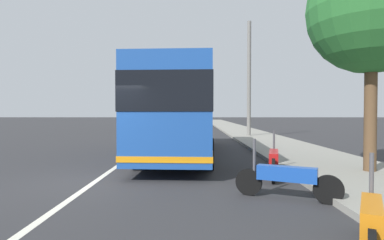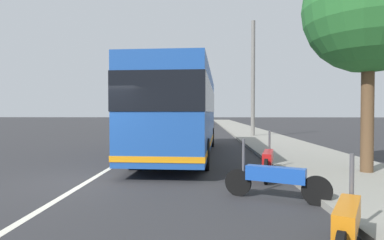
% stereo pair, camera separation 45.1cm
% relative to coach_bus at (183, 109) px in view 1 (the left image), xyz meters
% --- Properties ---
extents(ground_plane, '(220.00, 220.00, 0.00)m').
position_rel_coach_bus_xyz_m(ground_plane, '(-5.13, 2.11, -1.95)').
color(ground_plane, '#2D2D30').
extents(sidewalk_curb, '(110.00, 3.60, 0.14)m').
position_rel_coach_bus_xyz_m(sidewalk_curb, '(4.87, -4.96, -1.88)').
color(sidewalk_curb, gray).
rests_on(sidewalk_curb, ground).
extents(lane_divider_line, '(110.00, 0.16, 0.01)m').
position_rel_coach_bus_xyz_m(lane_divider_line, '(4.87, 2.11, -1.94)').
color(lane_divider_line, silver).
rests_on(lane_divider_line, ground).
extents(coach_bus, '(10.89, 3.09, 3.43)m').
position_rel_coach_bus_xyz_m(coach_bus, '(0.00, 0.00, 0.00)').
color(coach_bus, '#1E4C9E').
rests_on(coach_bus, ground).
extents(motorcycle_mid_row, '(1.83, 1.05, 1.24)m').
position_rel_coach_bus_xyz_m(motorcycle_mid_row, '(-9.55, -2.67, -1.50)').
color(motorcycle_mid_row, black).
rests_on(motorcycle_mid_row, ground).
extents(motorcycle_angled, '(1.02, 2.00, 1.24)m').
position_rel_coach_bus_xyz_m(motorcycle_angled, '(-6.89, -2.38, -1.49)').
color(motorcycle_angled, black).
rests_on(motorcycle_angled, ground).
extents(motorcycle_far_end, '(2.29, 0.67, 1.27)m').
position_rel_coach_bus_xyz_m(motorcycle_far_end, '(-4.55, -2.71, -1.47)').
color(motorcycle_far_end, black).
rests_on(motorcycle_far_end, ground).
extents(car_side_street, '(4.77, 2.09, 1.47)m').
position_rel_coach_bus_xyz_m(car_side_street, '(33.22, -0.57, -1.25)').
color(car_side_street, gray).
rests_on(car_side_street, ground).
extents(car_behind_bus, '(4.41, 2.02, 1.46)m').
position_rel_coach_bus_xyz_m(car_behind_bus, '(19.35, 4.83, -1.24)').
color(car_behind_bus, black).
rests_on(car_behind_bus, ground).
extents(roadside_tree_near_camera, '(3.57, 3.57, 6.49)m').
position_rel_coach_bus_xyz_m(roadside_tree_near_camera, '(-4.36, -5.50, 2.73)').
color(roadside_tree_near_camera, brown).
rests_on(roadside_tree_near_camera, ground).
extents(utility_pole, '(0.28, 0.28, 8.38)m').
position_rel_coach_bus_xyz_m(utility_pole, '(9.76, -4.48, 2.25)').
color(utility_pole, slate).
rests_on(utility_pole, ground).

